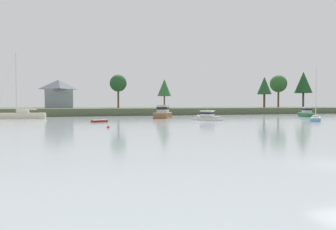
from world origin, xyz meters
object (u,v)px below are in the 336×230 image
at_px(sailboat_skyblue, 316,120).
at_px(sailboat_cream, 21,117).
at_px(mooring_buoy_red, 108,127).
at_px(cruiser_white, 205,118).
at_px(cruiser_green, 306,114).
at_px(mooring_buoy_white, 267,119).
at_px(cruiser_wood, 163,115).
at_px(dinghy_maroon, 99,121).

xyz_separation_m(sailboat_skyblue, sailboat_cream, (-48.59, 30.00, 0.10)).
relative_size(sailboat_cream, mooring_buoy_red, 34.78).
relative_size(cruiser_white, mooring_buoy_red, 16.05).
xyz_separation_m(cruiser_green, sailboat_cream, (-63.14, 11.81, -0.22)).
bearing_deg(mooring_buoy_white, cruiser_white, 171.36).
xyz_separation_m(cruiser_white, mooring_buoy_white, (12.33, -1.87, -0.34)).
relative_size(cruiser_green, sailboat_cream, 0.54).
relative_size(cruiser_wood, mooring_buoy_red, 22.02).
bearing_deg(cruiser_white, mooring_buoy_red, -145.21).
bearing_deg(cruiser_green, sailboat_skyblue, -128.66).
distance_m(mooring_buoy_red, mooring_buoy_white, 35.52).
bearing_deg(mooring_buoy_red, cruiser_green, 23.86).
distance_m(dinghy_maroon, mooring_buoy_red, 15.14).
bearing_deg(sailboat_cream, sailboat_skyblue, -31.69).
xyz_separation_m(cruiser_green, cruiser_wood, (-34.68, 4.39, 0.11)).
bearing_deg(dinghy_maroon, cruiser_green, 9.10).
relative_size(cruiser_white, dinghy_maroon, 2.22).
bearing_deg(sailboat_skyblue, cruiser_wood, 131.71).
bearing_deg(mooring_buoy_red, sailboat_cream, 107.08).
distance_m(sailboat_skyblue, mooring_buoy_red, 38.17).
bearing_deg(dinghy_maroon, sailboat_cream, 121.91).
xyz_separation_m(dinghy_maroon, mooring_buoy_white, (31.54, -2.42, -0.05)).
distance_m(sailboat_skyblue, mooring_buoy_white, 8.94).
relative_size(sailboat_skyblue, cruiser_wood, 1.11).
bearing_deg(cruiser_green, cruiser_wood, 172.78).
xyz_separation_m(cruiser_white, dinghy_maroon, (-19.21, 0.55, -0.30)).
bearing_deg(dinghy_maroon, sailboat_skyblue, -15.55).
distance_m(cruiser_white, sailboat_cream, 37.68).
relative_size(cruiser_green, dinghy_maroon, 2.60).
bearing_deg(cruiser_wood, sailboat_skyblue, -48.29).
xyz_separation_m(sailboat_cream, mooring_buoy_red, (10.75, -34.99, -0.25)).
xyz_separation_m(cruiser_green, dinghy_maroon, (-50.73, -8.12, -0.41)).
xyz_separation_m(sailboat_skyblue, mooring_buoy_white, (-4.64, 7.64, -0.13)).
distance_m(cruiser_green, cruiser_wood, 34.96).
relative_size(cruiser_wood, mooring_buoy_white, 17.94).
bearing_deg(sailboat_skyblue, cruiser_white, 150.71).
xyz_separation_m(cruiser_green, mooring_buoy_white, (-19.19, -10.54, -0.45)).
xyz_separation_m(dinghy_maroon, mooring_buoy_red, (-1.66, -15.05, -0.06)).
xyz_separation_m(sailboat_skyblue, dinghy_maroon, (-36.18, 10.07, -0.09)).
relative_size(cruiser_green, mooring_buoy_white, 15.31).
xyz_separation_m(sailboat_skyblue, cruiser_wood, (-20.13, 22.58, 0.44)).
xyz_separation_m(cruiser_wood, mooring_buoy_red, (-17.71, -27.57, -0.59)).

